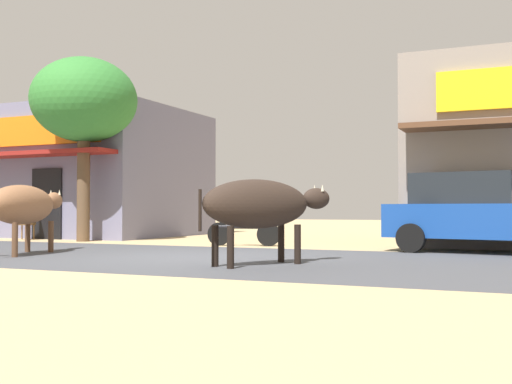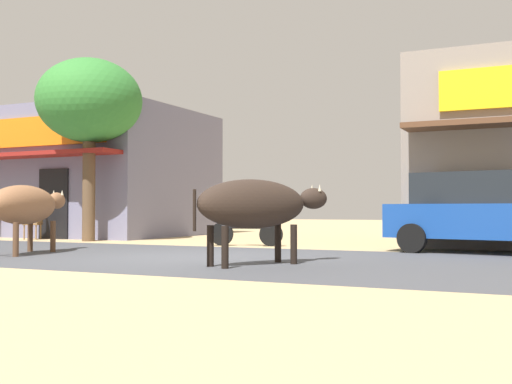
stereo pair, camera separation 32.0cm
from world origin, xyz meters
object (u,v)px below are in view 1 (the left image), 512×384
at_px(parked_hatchback_car, 478,212).
at_px(cafe_chair_near_tree, 28,222).
at_px(parked_motorcycle, 245,227).
at_px(cow_near_brown, 23,205).
at_px(roadside_tree, 84,101).
at_px(cow_far_dark, 261,205).

distance_m(parked_hatchback_car, cafe_chair_near_tree, 12.44).
height_order(parked_hatchback_car, parked_motorcycle, parked_hatchback_car).
height_order(parked_hatchback_car, cow_near_brown, parked_hatchback_car).
bearing_deg(roadside_tree, cafe_chair_near_tree, 176.72).
bearing_deg(cow_far_dark, parked_hatchback_car, 57.35).
xyz_separation_m(roadside_tree, parked_motorcycle, (4.99, -0.15, -3.42)).
distance_m(parked_hatchback_car, cow_far_dark, 5.43).
distance_m(roadside_tree, cow_far_dark, 9.29).
bearing_deg(roadside_tree, parked_hatchback_car, -1.14).
xyz_separation_m(cow_far_dark, cafe_chair_near_tree, (-9.50, 4.90, -0.45)).
bearing_deg(cow_near_brown, parked_motorcycle, 56.73).
bearing_deg(parked_motorcycle, parked_hatchback_car, -0.57).
relative_size(roadside_tree, cafe_chair_near_tree, 5.54).
xyz_separation_m(parked_motorcycle, cafe_chair_near_tree, (-7.08, 0.27, 0.05)).
distance_m(roadside_tree, cow_near_brown, 5.76).
bearing_deg(cow_far_dark, cafe_chair_near_tree, 152.72).
bearing_deg(parked_motorcycle, cafe_chair_near_tree, 177.80).
height_order(cow_near_brown, cafe_chair_near_tree, cow_near_brown).
xyz_separation_m(roadside_tree, cafe_chair_near_tree, (-2.09, 0.12, -3.37)).
xyz_separation_m(parked_hatchback_car, parked_motorcycle, (-5.35, 0.05, -0.38)).
height_order(parked_motorcycle, cafe_chair_near_tree, parked_motorcycle).
bearing_deg(parked_hatchback_car, parked_motorcycle, 179.43).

